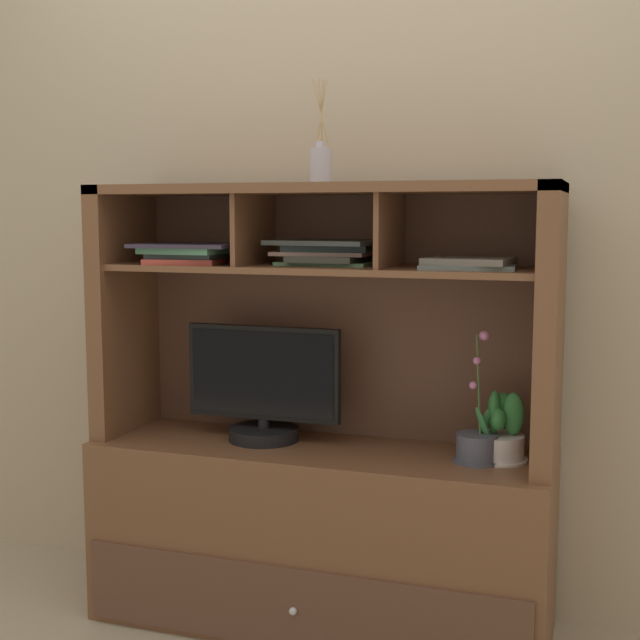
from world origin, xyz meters
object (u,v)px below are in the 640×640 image
object	(u,v)px
potted_fern	(501,433)
magazine_stack_centre	(189,252)
potted_orchid	(477,445)
magazine_stack_right	(469,263)
magazine_stack_left	(326,252)
media_console	(321,491)
tv_monitor	(263,391)
diffuser_bottle	(321,164)

from	to	relation	value
potted_fern	magazine_stack_centre	world-z (taller)	magazine_stack_centre
potted_orchid	magazine_stack_right	xyz separation A→B (m)	(-0.04, 0.00, 0.54)
magazine_stack_centre	magazine_stack_right	distance (m)	0.89
potted_orchid	magazine_stack_left	distance (m)	0.75
potted_fern	magazine_stack_left	distance (m)	0.77
media_console	potted_fern	size ratio (longest dim) A/B	6.86
tv_monitor	potted_fern	bearing A→B (deg)	1.23
magazine_stack_left	diffuser_bottle	bearing A→B (deg)	-126.34
potted_orchid	magazine_stack_right	size ratio (longest dim) A/B	1.38
media_console	tv_monitor	xyz separation A→B (m)	(-0.20, 0.00, 0.31)
magazine_stack_centre	potted_fern	bearing A→B (deg)	3.91
potted_fern	media_console	bearing A→B (deg)	-178.24
magazine_stack_left	tv_monitor	bearing A→B (deg)	-174.93
tv_monitor	magazine_stack_right	distance (m)	0.78
tv_monitor	magazine_stack_centre	world-z (taller)	magazine_stack_centre
potted_orchid	magazine_stack_left	bearing A→B (deg)	174.64
magazine_stack_left	magazine_stack_right	world-z (taller)	magazine_stack_left
potted_orchid	magazine_stack_centre	xyz separation A→B (m)	(-0.93, -0.02, 0.56)
tv_monitor	potted_orchid	distance (m)	0.71
magazine_stack_left	diffuser_bottle	size ratio (longest dim) A/B	1.10
potted_fern	magazine_stack_centre	size ratio (longest dim) A/B	0.63
magazine_stack_centre	diffuser_bottle	bearing A→B (deg)	7.14
media_console	potted_orchid	distance (m)	0.54
tv_monitor	potted_fern	distance (m)	0.76
media_console	potted_orchid	size ratio (longest dim) A/B	3.67
potted_orchid	magazine_stack_centre	size ratio (longest dim) A/B	1.18
tv_monitor	magazine_stack_centre	size ratio (longest dim) A/B	1.54
magazine_stack_left	magazine_stack_centre	bearing A→B (deg)	-170.97
potted_fern	magazine_stack_centre	distance (m)	1.12
diffuser_bottle	magazine_stack_centre	bearing A→B (deg)	-172.86
magazine_stack_right	magazine_stack_centre	bearing A→B (deg)	-178.24
media_console	diffuser_bottle	xyz separation A→B (m)	(0.00, 0.00, 1.03)
magazine_stack_right	diffuser_bottle	distance (m)	0.55
magazine_stack_right	tv_monitor	bearing A→B (deg)	177.90
tv_monitor	magazine_stack_left	distance (m)	0.50
tv_monitor	magazine_stack_centre	bearing A→B (deg)	-167.50
media_console	magazine_stack_centre	distance (m)	0.87
media_console	magazine_stack_left	world-z (taller)	media_console
magazine_stack_centre	magazine_stack_right	xyz separation A→B (m)	(0.89, 0.03, -0.02)
potted_orchid	diffuser_bottle	distance (m)	0.97
tv_monitor	magazine_stack_right	bearing A→B (deg)	-2.10
potted_orchid	magazine_stack_right	world-z (taller)	magazine_stack_right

